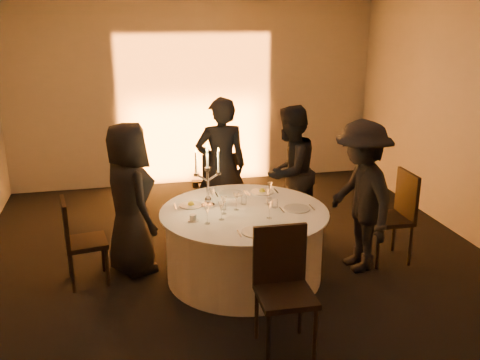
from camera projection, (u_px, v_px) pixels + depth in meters
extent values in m
plane|color=black|center=(244.00, 275.00, 5.92)|extent=(7.00, 7.00, 0.00)
plane|color=#B2AFA5|center=(195.00, 94.00, 8.71)|extent=(7.00, 0.00, 7.00)
plane|color=#B2AFA5|center=(439.00, 342.00, 2.21)|extent=(7.00, 0.00, 7.00)
cube|color=black|center=(200.00, 184.00, 8.87)|extent=(0.25, 0.12, 0.10)
cylinder|color=black|center=(244.00, 274.00, 5.91)|extent=(0.60, 0.60, 0.03)
cylinder|color=black|center=(244.00, 245.00, 5.80)|extent=(0.20, 0.20, 0.75)
cylinder|color=white|center=(244.00, 245.00, 5.80)|extent=(1.68, 1.68, 0.75)
cylinder|color=white|center=(244.00, 211.00, 5.69)|extent=(1.80, 1.80, 0.02)
cube|color=black|center=(86.00, 242.00, 5.66)|extent=(0.48, 0.48, 0.05)
cube|color=black|center=(65.00, 222.00, 5.51)|extent=(0.10, 0.42, 0.48)
cylinder|color=black|center=(108.00, 267.00, 5.63)|extent=(0.04, 0.04, 0.45)
cylinder|color=black|center=(103.00, 253.00, 5.95)|extent=(0.04, 0.04, 0.45)
cylinder|color=black|center=(72.00, 273.00, 5.51)|extent=(0.04, 0.04, 0.45)
cylinder|color=black|center=(69.00, 258.00, 5.82)|extent=(0.04, 0.04, 0.45)
cube|color=black|center=(217.00, 189.00, 7.21)|extent=(0.46, 0.46, 0.05)
cube|color=black|center=(220.00, 173.00, 6.93)|extent=(0.46, 0.04, 0.52)
cylinder|color=black|center=(229.00, 201.00, 7.51)|extent=(0.04, 0.04, 0.49)
cylinder|color=black|center=(201.00, 203.00, 7.42)|extent=(0.04, 0.04, 0.49)
cylinder|color=black|center=(235.00, 211.00, 7.14)|extent=(0.04, 0.04, 0.49)
cylinder|color=black|center=(206.00, 213.00, 7.06)|extent=(0.04, 0.04, 0.49)
cube|color=black|center=(287.00, 202.00, 6.99)|extent=(0.52, 0.52, 0.05)
cube|color=black|center=(298.00, 188.00, 6.81)|extent=(0.32, 0.26, 0.42)
cylinder|color=black|center=(283.00, 211.00, 7.26)|extent=(0.04, 0.04, 0.40)
cylinder|color=black|center=(269.00, 217.00, 7.03)|extent=(0.04, 0.04, 0.40)
cylinder|color=black|center=(303.00, 216.00, 7.07)|extent=(0.04, 0.04, 0.40)
cylinder|color=black|center=(289.00, 223.00, 6.84)|extent=(0.04, 0.04, 0.40)
cube|color=black|center=(388.00, 219.00, 6.15)|extent=(0.47, 0.47, 0.05)
cube|color=black|center=(407.00, 194.00, 6.10)|extent=(0.05, 0.46, 0.53)
cylinder|color=black|center=(363.00, 235.00, 6.38)|extent=(0.04, 0.04, 0.50)
cylinder|color=black|center=(378.00, 248.00, 6.01)|extent=(0.04, 0.04, 0.50)
cylinder|color=black|center=(394.00, 232.00, 6.45)|extent=(0.04, 0.04, 0.50)
cylinder|color=black|center=(410.00, 245.00, 6.08)|extent=(0.04, 0.04, 0.50)
cube|color=black|center=(286.00, 296.00, 4.49)|extent=(0.48, 0.48, 0.05)
cube|color=black|center=(280.00, 254.00, 4.60)|extent=(0.47, 0.05, 0.54)
cylinder|color=black|center=(268.00, 340.00, 4.34)|extent=(0.04, 0.04, 0.50)
cylinder|color=black|center=(315.00, 334.00, 4.42)|extent=(0.04, 0.04, 0.50)
cylinder|color=black|center=(257.00, 313.00, 4.72)|extent=(0.04, 0.04, 0.50)
cylinder|color=black|center=(300.00, 308.00, 4.80)|extent=(0.04, 0.04, 0.50)
imported|color=black|center=(129.00, 199.00, 5.81)|extent=(0.79, 0.96, 1.69)
imported|color=black|center=(221.00, 167.00, 6.79)|extent=(0.66, 0.43, 1.80)
imported|color=black|center=(289.00, 172.00, 6.76)|extent=(1.04, 1.02, 1.70)
imported|color=black|center=(361.00, 197.00, 5.86)|extent=(0.70, 1.14, 1.70)
cylinder|color=silver|center=(191.00, 205.00, 5.82)|extent=(0.25, 0.25, 0.01)
cube|color=silver|center=(175.00, 206.00, 5.78)|extent=(0.01, 0.17, 0.01)
cube|color=silver|center=(206.00, 204.00, 5.86)|extent=(0.02, 0.17, 0.01)
sphere|color=yellow|center=(191.00, 202.00, 5.81)|extent=(0.07, 0.07, 0.07)
cylinder|color=silver|center=(231.00, 194.00, 6.19)|extent=(0.28, 0.28, 0.01)
cube|color=silver|center=(216.00, 195.00, 6.15)|extent=(0.02, 0.17, 0.01)
cube|color=silver|center=(245.00, 193.00, 6.23)|extent=(0.02, 0.17, 0.01)
cylinder|color=silver|center=(262.00, 192.00, 6.24)|extent=(0.27, 0.27, 0.01)
cube|color=silver|center=(248.00, 193.00, 6.20)|extent=(0.02, 0.17, 0.01)
cube|color=silver|center=(276.00, 191.00, 6.28)|extent=(0.01, 0.17, 0.01)
sphere|color=yellow|center=(262.00, 189.00, 6.23)|extent=(0.07, 0.07, 0.07)
cylinder|color=silver|center=(297.00, 209.00, 5.72)|extent=(0.28, 0.28, 0.01)
cube|color=silver|center=(282.00, 210.00, 5.69)|extent=(0.02, 0.17, 0.01)
cube|color=silver|center=(312.00, 207.00, 5.76)|extent=(0.01, 0.17, 0.01)
cylinder|color=silver|center=(257.00, 232.00, 5.12)|extent=(0.29, 0.29, 0.01)
cube|color=silver|center=(239.00, 234.00, 5.09)|extent=(0.02, 0.17, 0.01)
cube|color=silver|center=(274.00, 230.00, 5.16)|extent=(0.02, 0.17, 0.01)
sphere|color=yellow|center=(257.00, 228.00, 5.11)|extent=(0.07, 0.07, 0.07)
cylinder|color=silver|center=(193.00, 220.00, 5.41)|extent=(0.11, 0.11, 0.01)
cylinder|color=silver|center=(193.00, 217.00, 5.40)|extent=(0.07, 0.07, 0.06)
cylinder|color=silver|center=(208.00, 205.00, 5.81)|extent=(0.14, 0.14, 0.02)
sphere|color=silver|center=(208.00, 200.00, 5.79)|extent=(0.08, 0.08, 0.08)
cylinder|color=silver|center=(208.00, 187.00, 5.74)|extent=(0.03, 0.03, 0.37)
cylinder|color=silver|center=(207.00, 169.00, 5.68)|extent=(0.06, 0.06, 0.03)
cylinder|color=white|center=(207.00, 158.00, 5.64)|extent=(0.02, 0.02, 0.24)
cone|color=#FFA02D|center=(207.00, 144.00, 5.60)|extent=(0.02, 0.02, 0.04)
cylinder|color=silver|center=(202.00, 178.00, 5.70)|extent=(0.13, 0.02, 0.09)
cylinder|color=silver|center=(196.00, 175.00, 5.67)|extent=(0.06, 0.06, 0.03)
cylinder|color=white|center=(196.00, 163.00, 5.63)|extent=(0.02, 0.02, 0.24)
cone|color=#FFA02D|center=(196.00, 150.00, 5.59)|extent=(0.02, 0.02, 0.04)
cylinder|color=silver|center=(213.00, 177.00, 5.72)|extent=(0.13, 0.02, 0.09)
cylinder|color=silver|center=(219.00, 173.00, 5.72)|extent=(0.06, 0.06, 0.03)
cylinder|color=white|center=(219.00, 162.00, 5.69)|extent=(0.02, 0.02, 0.24)
cone|color=#FFA02D|center=(218.00, 149.00, 5.64)|extent=(0.02, 0.02, 0.04)
cylinder|color=white|center=(267.00, 204.00, 5.86)|extent=(0.06, 0.06, 0.01)
cylinder|color=white|center=(267.00, 200.00, 5.84)|extent=(0.01, 0.01, 0.10)
cone|color=white|center=(267.00, 192.00, 5.82)|extent=(0.07, 0.07, 0.09)
cylinder|color=white|center=(212.00, 205.00, 5.84)|extent=(0.06, 0.06, 0.01)
cylinder|color=white|center=(212.00, 201.00, 5.82)|extent=(0.01, 0.01, 0.10)
cone|color=white|center=(212.00, 193.00, 5.79)|extent=(0.07, 0.07, 0.09)
cylinder|color=white|center=(236.00, 210.00, 5.71)|extent=(0.06, 0.06, 0.01)
cylinder|color=white|center=(236.00, 205.00, 5.69)|extent=(0.01, 0.01, 0.10)
cone|color=white|center=(236.00, 197.00, 5.66)|extent=(0.07, 0.07, 0.09)
cylinder|color=white|center=(269.00, 218.00, 5.47)|extent=(0.06, 0.06, 0.01)
cylinder|color=white|center=(269.00, 213.00, 5.46)|extent=(0.01, 0.01, 0.10)
cone|color=white|center=(270.00, 205.00, 5.43)|extent=(0.07, 0.07, 0.09)
cylinder|color=white|center=(270.00, 198.00, 6.05)|extent=(0.06, 0.06, 0.01)
cylinder|color=white|center=(270.00, 194.00, 6.03)|extent=(0.01, 0.01, 0.10)
cone|color=white|center=(270.00, 186.00, 6.00)|extent=(0.07, 0.07, 0.09)
cylinder|color=white|center=(222.00, 219.00, 5.44)|extent=(0.06, 0.06, 0.01)
cylinder|color=white|center=(222.00, 215.00, 5.42)|extent=(0.01, 0.01, 0.10)
cone|color=white|center=(221.00, 206.00, 5.39)|extent=(0.07, 0.07, 0.09)
cylinder|color=white|center=(224.00, 214.00, 5.59)|extent=(0.06, 0.06, 0.01)
cylinder|color=white|center=(224.00, 209.00, 5.58)|extent=(0.01, 0.01, 0.10)
cone|color=white|center=(224.00, 201.00, 5.55)|extent=(0.07, 0.07, 0.09)
cylinder|color=white|center=(207.00, 223.00, 5.34)|extent=(0.06, 0.06, 0.01)
cylinder|color=white|center=(207.00, 219.00, 5.32)|extent=(0.01, 0.01, 0.10)
cone|color=white|center=(207.00, 210.00, 5.29)|extent=(0.07, 0.07, 0.09)
cylinder|color=white|center=(223.00, 205.00, 5.71)|extent=(0.07, 0.07, 0.09)
cylinder|color=white|center=(244.00, 200.00, 5.85)|extent=(0.07, 0.07, 0.09)
cylinder|color=white|center=(275.00, 203.00, 5.76)|extent=(0.07, 0.07, 0.09)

